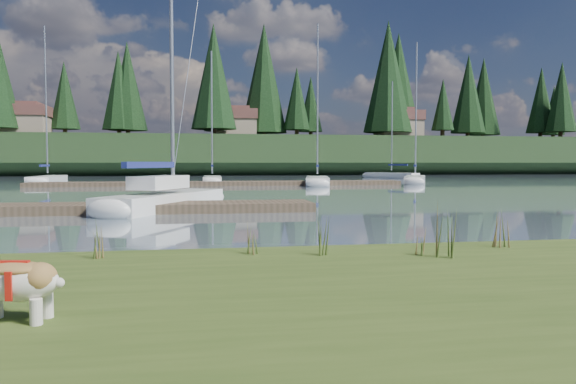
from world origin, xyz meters
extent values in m
plane|color=gray|center=(0.00, 30.00, 0.00)|extent=(200.00, 200.00, 0.00)
cube|color=#3E521D|center=(0.00, -6.00, 0.17)|extent=(60.00, 9.00, 0.35)
cube|color=black|center=(0.00, 73.00, 2.50)|extent=(200.00, 20.00, 5.00)
cylinder|color=silver|center=(-1.20, -5.24, 0.45)|extent=(0.10, 0.10, 0.21)
cylinder|color=silver|center=(-1.17, -5.03, 0.45)|extent=(0.10, 0.10, 0.21)
ellipsoid|color=silver|center=(-1.38, -5.10, 0.67)|extent=(0.73, 0.45, 0.32)
ellipsoid|color=olive|center=(-1.38, -5.10, 0.77)|extent=(0.52, 0.39, 0.11)
cube|color=white|center=(-0.93, 10.15, 0.22)|extent=(4.32, 6.72, 0.70)
ellipsoid|color=white|center=(0.54, 13.18, 0.22)|extent=(2.12, 2.29, 0.70)
cylinder|color=silver|center=(-0.66, 10.70, 5.90)|extent=(0.14, 0.14, 10.20)
cube|color=navy|center=(-1.36, 9.26, 1.55)|extent=(1.52, 2.84, 0.20)
cube|color=white|center=(-1.10, 9.81, 0.95)|extent=(2.03, 2.67, 0.45)
cube|color=#4C3D2C|center=(-4.00, 9.00, 0.15)|extent=(16.00, 2.00, 0.30)
cube|color=#4C3D2C|center=(2.00, 30.00, 0.15)|extent=(26.00, 2.20, 0.30)
cube|color=white|center=(-11.28, 37.22, 0.22)|extent=(1.90, 7.42, 0.70)
ellipsoid|color=white|center=(-11.39, 40.90, 0.22)|extent=(1.67, 2.06, 0.70)
cylinder|color=silver|center=(-11.28, 37.22, 6.56)|extent=(0.12, 0.12, 11.53)
cube|color=navy|center=(-11.25, 36.21, 1.40)|extent=(0.29, 2.94, 0.20)
cube|color=white|center=(1.55, 33.52, 0.22)|extent=(1.55, 5.95, 0.70)
ellipsoid|color=white|center=(1.65, 36.47, 0.22)|extent=(1.34, 1.66, 0.70)
cylinder|color=silver|center=(1.55, 33.52, 5.45)|extent=(0.12, 0.12, 9.29)
cube|color=navy|center=(1.52, 32.72, 1.40)|extent=(0.28, 2.35, 0.20)
cube|color=white|center=(9.11, 30.41, 0.22)|extent=(3.07, 7.26, 0.70)
ellipsoid|color=white|center=(9.86, 33.87, 0.22)|extent=(1.92, 2.21, 0.70)
cylinder|color=silver|center=(9.11, 30.41, 6.24)|extent=(0.12, 0.12, 10.89)
cube|color=navy|center=(8.90, 29.46, 1.40)|extent=(0.79, 2.80, 0.20)
cube|color=white|center=(17.52, 32.34, 0.22)|extent=(4.06, 6.71, 0.70)
ellipsoid|color=white|center=(18.85, 35.39, 0.22)|extent=(2.06, 2.25, 0.70)
cylinder|color=silver|center=(17.52, 32.34, 5.94)|extent=(0.12, 0.12, 10.27)
cube|color=navy|center=(17.15, 31.51, 1.40)|extent=(1.25, 2.51, 0.20)
cube|color=white|center=(20.60, 46.12, 0.22)|extent=(4.35, 6.05, 0.70)
ellipsoid|color=white|center=(19.03, 48.79, 0.22)|extent=(2.02, 2.14, 0.70)
cylinder|color=silver|center=(20.60, 46.12, 5.42)|extent=(0.12, 0.12, 9.23)
cube|color=navy|center=(21.03, 45.39, 1.40)|extent=(1.42, 2.22, 0.20)
cone|color=#475B23|center=(0.80, -2.10, 0.59)|extent=(0.03, 0.03, 0.48)
cone|color=brown|center=(0.91, -2.17, 0.54)|extent=(0.03, 0.03, 0.39)
cone|color=#475B23|center=(0.86, -2.07, 0.62)|extent=(0.03, 0.03, 0.53)
cone|color=brown|center=(0.94, -2.13, 0.52)|extent=(0.03, 0.03, 0.34)
cone|color=#475B23|center=(0.82, -2.18, 0.57)|extent=(0.03, 0.03, 0.43)
cone|color=#475B23|center=(1.72, -2.36, 0.61)|extent=(0.03, 0.03, 0.52)
cone|color=brown|center=(1.83, -2.43, 0.56)|extent=(0.03, 0.03, 0.42)
cone|color=#475B23|center=(1.78, -2.33, 0.64)|extent=(0.03, 0.03, 0.58)
cone|color=brown|center=(1.86, -2.39, 0.53)|extent=(0.03, 0.03, 0.37)
cone|color=#475B23|center=(1.74, -2.44, 0.59)|extent=(0.03, 0.03, 0.47)
cone|color=#475B23|center=(3.31, -2.79, 0.69)|extent=(0.03, 0.03, 0.68)
cone|color=brown|center=(3.42, -2.86, 0.62)|extent=(0.03, 0.03, 0.54)
cone|color=#475B23|center=(3.37, -2.76, 0.72)|extent=(0.03, 0.03, 0.74)
cone|color=brown|center=(3.45, -2.82, 0.59)|extent=(0.03, 0.03, 0.47)
cone|color=#475B23|center=(3.33, -2.87, 0.65)|extent=(0.03, 0.03, 0.61)
cone|color=#475B23|center=(-1.22, -2.16, 0.60)|extent=(0.03, 0.03, 0.50)
cone|color=brown|center=(-1.11, -2.23, 0.55)|extent=(0.03, 0.03, 0.40)
cone|color=#475B23|center=(-1.16, -2.13, 0.63)|extent=(0.03, 0.03, 0.55)
cone|color=brown|center=(-1.08, -2.19, 0.53)|extent=(0.03, 0.03, 0.35)
cone|color=#475B23|center=(-1.20, -2.24, 0.58)|extent=(0.03, 0.03, 0.45)
cone|color=#475B23|center=(3.05, -2.56, 0.53)|extent=(0.03, 0.03, 0.35)
cone|color=brown|center=(3.16, -2.63, 0.49)|extent=(0.03, 0.03, 0.28)
cone|color=#475B23|center=(3.11, -2.53, 0.55)|extent=(0.03, 0.03, 0.39)
cone|color=brown|center=(3.19, -2.59, 0.47)|extent=(0.03, 0.03, 0.25)
cone|color=#475B23|center=(3.07, -2.64, 0.51)|extent=(0.03, 0.03, 0.32)
cone|color=#475B23|center=(4.53, -2.10, 0.60)|extent=(0.03, 0.03, 0.49)
cone|color=brown|center=(4.64, -2.17, 0.55)|extent=(0.03, 0.03, 0.39)
cone|color=#475B23|center=(4.59, -2.07, 0.62)|extent=(0.03, 0.03, 0.54)
cone|color=brown|center=(4.67, -2.13, 0.52)|extent=(0.03, 0.03, 0.34)
cone|color=#475B23|center=(4.55, -2.18, 0.57)|extent=(0.03, 0.03, 0.44)
cube|color=#33281C|center=(0.00, -1.60, 0.07)|extent=(60.00, 0.50, 0.14)
cylinder|color=#382619|center=(-10.00, 72.00, 5.90)|extent=(0.60, 0.60, 1.80)
cone|color=black|center=(-10.00, 72.00, 11.75)|extent=(4.84, 4.84, 11.00)
cylinder|color=#382619|center=(3.00, 66.00, 5.90)|extent=(0.60, 0.60, 1.80)
cone|color=black|center=(3.00, 66.00, 13.10)|extent=(6.16, 6.16, 14.00)
cylinder|color=#382619|center=(15.00, 70.00, 5.90)|extent=(0.60, 0.60, 1.80)
cone|color=black|center=(15.00, 70.00, 10.85)|extent=(3.96, 3.96, 9.00)
cylinder|color=#382619|center=(28.00, 68.00, 5.90)|extent=(0.60, 0.60, 1.80)
cone|color=black|center=(28.00, 68.00, 14.00)|extent=(7.04, 7.04, 16.00)
cylinder|color=#382619|center=(42.00, 71.00, 5.90)|extent=(0.60, 0.60, 1.80)
cone|color=black|center=(42.00, 71.00, 12.20)|extent=(5.28, 5.28, 12.00)
cylinder|color=#382619|center=(55.00, 67.00, 5.90)|extent=(0.60, 0.60, 1.80)
cone|color=black|center=(55.00, 67.00, 11.52)|extent=(4.62, 4.62, 10.50)
cube|color=gray|center=(-22.00, 70.00, 6.40)|extent=(6.00, 5.00, 2.80)
cube|color=brown|center=(-22.00, 70.00, 8.50)|extent=(6.30, 5.30, 1.40)
cube|color=brown|center=(-22.00, 70.00, 9.30)|extent=(4.20, 3.60, 0.70)
cube|color=gray|center=(6.00, 71.00, 6.40)|extent=(6.00, 5.00, 2.80)
cube|color=brown|center=(6.00, 71.00, 8.50)|extent=(6.30, 5.30, 1.40)
cube|color=brown|center=(6.00, 71.00, 9.30)|extent=(4.20, 3.60, 0.70)
cube|color=gray|center=(30.00, 69.00, 6.40)|extent=(6.00, 5.00, 2.80)
cube|color=brown|center=(30.00, 69.00, 8.50)|extent=(6.30, 5.30, 1.40)
cube|color=brown|center=(30.00, 69.00, 9.30)|extent=(4.20, 3.60, 0.70)
camera|label=1|loc=(0.01, -9.85, 1.62)|focal=35.00mm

